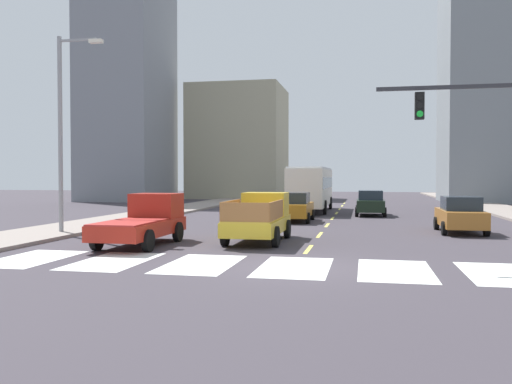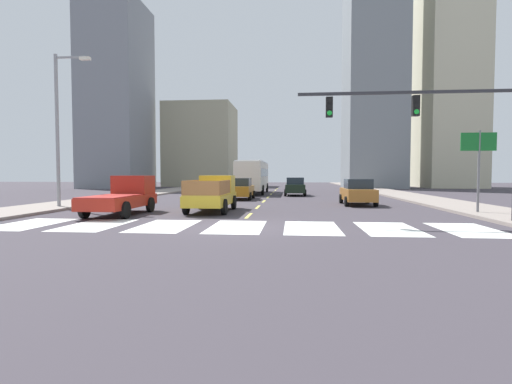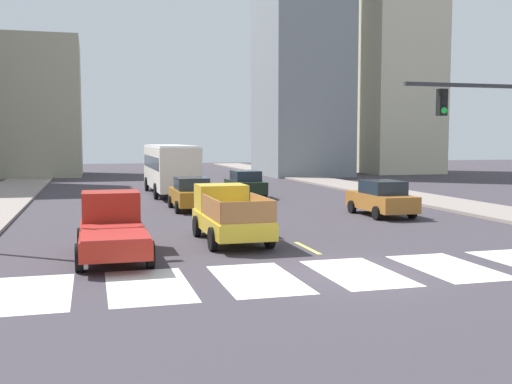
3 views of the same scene
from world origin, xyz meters
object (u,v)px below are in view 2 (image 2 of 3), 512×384
at_px(sedan_far, 295,187).
at_px(direction_sign_green, 479,154).
at_px(sedan_near_left, 241,189).
at_px(streetlight_left, 60,124).
at_px(pickup_stakebed, 213,194).
at_px(traffic_signal_gantry, 444,121).
at_px(sedan_mid, 358,192).
at_px(city_bus, 253,175).
at_px(pickup_dark, 124,196).

bearing_deg(sedan_far, direction_sign_green, -63.52).
height_order(sedan_near_left, streetlight_left, streetlight_left).
bearing_deg(pickup_stakebed, direction_sign_green, -2.85).
distance_m(pickup_stakebed, traffic_signal_gantry, 11.90).
relative_size(pickup_stakebed, direction_sign_green, 1.24).
bearing_deg(sedan_mid, sedan_far, 111.82).
bearing_deg(traffic_signal_gantry, streetlight_left, 165.88).
xyz_separation_m(sedan_mid, direction_sign_green, (4.90, -5.79, 2.17)).
height_order(pickup_stakebed, traffic_signal_gantry, traffic_signal_gantry).
distance_m(sedan_near_left, sedan_far, 7.39).
bearing_deg(sedan_mid, traffic_signal_gantry, -77.58).
bearing_deg(sedan_mid, streetlight_left, -164.77).
height_order(pickup_stakebed, city_bus, city_bus).
relative_size(pickup_stakebed, pickup_dark, 1.00).
xyz_separation_m(pickup_stakebed, sedan_far, (4.63, 15.72, -0.08)).
relative_size(pickup_dark, sedan_far, 1.18).
xyz_separation_m(traffic_signal_gantry, streetlight_left, (-19.73, 4.96, 0.77)).
bearing_deg(pickup_stakebed, pickup_dark, -153.26).
bearing_deg(sedan_far, traffic_signal_gantry, -75.59).
distance_m(pickup_dark, traffic_signal_gantry, 15.29).
bearing_deg(traffic_signal_gantry, direction_sign_green, 49.91).
bearing_deg(city_bus, sedan_far, -37.40).
relative_size(sedan_far, direction_sign_green, 1.05).
bearing_deg(sedan_far, streetlight_left, -134.13).
distance_m(sedan_mid, traffic_signal_gantry, 10.15).
bearing_deg(sedan_near_left, streetlight_left, -133.01).
relative_size(traffic_signal_gantry, direction_sign_green, 2.11).
relative_size(sedan_near_left, sedan_far, 1.00).
xyz_separation_m(pickup_stakebed, traffic_signal_gantry, (10.53, -4.47, 3.26)).
height_order(pickup_dark, sedan_near_left, pickup_dark).
bearing_deg(sedan_near_left, pickup_stakebed, -88.91).
height_order(sedan_near_left, direction_sign_green, direction_sign_green).
xyz_separation_m(direction_sign_green, streetlight_left, (-22.78, 1.35, 1.94)).
bearing_deg(traffic_signal_gantry, sedan_near_left, 125.89).
xyz_separation_m(traffic_signal_gantry, direction_sign_green, (3.04, 3.62, -1.16)).
bearing_deg(sedan_mid, pickup_stakebed, -149.10).
distance_m(pickup_stakebed, city_bus, 19.06).
distance_m(sedan_far, sedan_mid, 11.51).
bearing_deg(direction_sign_green, sedan_far, 118.35).
distance_m(city_bus, streetlight_left, 21.04).
distance_m(city_bus, direction_sign_green, 23.95).
bearing_deg(streetlight_left, pickup_dark, -26.96).
bearing_deg(traffic_signal_gantry, pickup_dark, 170.67).
xyz_separation_m(pickup_dark, streetlight_left, (-4.99, 2.54, 4.05)).
bearing_deg(sedan_near_left, traffic_signal_gantry, -51.81).
relative_size(pickup_stakebed, streetlight_left, 0.58).
xyz_separation_m(pickup_dark, sedan_near_left, (4.42, 11.85, -0.06)).
relative_size(sedan_far, sedan_mid, 1.00).
bearing_deg(city_bus, traffic_signal_gantry, -66.62).
height_order(sedan_near_left, traffic_signal_gantry, traffic_signal_gantry).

